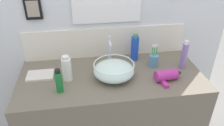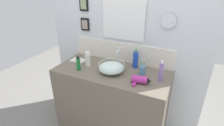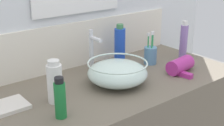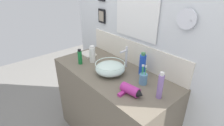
# 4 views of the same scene
# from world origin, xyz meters

# --- Properties ---
(vanity_counter) EXTENTS (1.33, 0.61, 0.92)m
(vanity_counter) POSITION_xyz_m (0.00, 0.00, 0.46)
(vanity_counter) COLOR #6B6051
(vanity_counter) RESTS_ON ground
(back_panel) EXTENTS (2.07, 0.10, 2.39)m
(back_panel) POSITION_xyz_m (-0.00, 0.33, 1.20)
(back_panel) COLOR silver
(back_panel) RESTS_ON ground
(glass_bowl_sink) EXTENTS (0.29, 0.29, 0.11)m
(glass_bowl_sink) POSITION_xyz_m (0.01, -0.03, 0.98)
(glass_bowl_sink) COLOR silver
(glass_bowl_sink) RESTS_ON vanity_counter
(faucet) EXTENTS (0.02, 0.10, 0.23)m
(faucet) POSITION_xyz_m (0.01, 0.18, 1.05)
(faucet) COLOR silver
(faucet) RESTS_ON vanity_counter
(hair_drier) EXTENTS (0.21, 0.15, 0.08)m
(hair_drier) POSITION_xyz_m (0.38, -0.12, 0.96)
(hair_drier) COLOR #B22D8C
(hair_drier) RESTS_ON vanity_counter
(toothbrush_cup) EXTENTS (0.07, 0.07, 0.19)m
(toothbrush_cup) POSITION_xyz_m (0.34, 0.07, 0.97)
(toothbrush_cup) COLOR #598CB2
(toothbrush_cup) RESTS_ON vanity_counter
(shampoo_bottle) EXTENTS (0.06, 0.06, 0.22)m
(shampoo_bottle) POSITION_xyz_m (0.22, 0.20, 1.02)
(shampoo_bottle) COLOR blue
(shampoo_bottle) RESTS_ON vanity_counter
(lotion_bottle) EXTENTS (0.06, 0.06, 0.19)m
(lotion_bottle) POSITION_xyz_m (-0.31, -0.01, 1.01)
(lotion_bottle) COLOR white
(lotion_bottle) RESTS_ON vanity_counter
(soap_dispenser) EXTENTS (0.04, 0.04, 0.17)m
(soap_dispenser) POSITION_xyz_m (-0.36, -0.14, 1.00)
(soap_dispenser) COLOR #197233
(soap_dispenser) RESTS_ON vanity_counter
(spray_bottle) EXTENTS (0.04, 0.04, 0.23)m
(spray_bottle) POSITION_xyz_m (0.55, 0.01, 1.03)
(spray_bottle) COLOR #8C6BB2
(spray_bottle) RESTS_ON vanity_counter
(hand_towel) EXTENTS (0.19, 0.13, 0.02)m
(hand_towel) POSITION_xyz_m (-0.51, 0.06, 0.93)
(hand_towel) COLOR silver
(hand_towel) RESTS_ON vanity_counter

